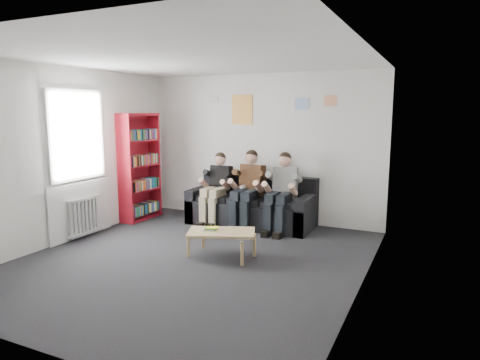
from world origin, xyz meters
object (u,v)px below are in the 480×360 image
(bookshelf, at_px, (140,167))
(person_left, at_px, (216,188))
(person_middle, at_px, (247,189))
(coffee_table, at_px, (221,234))
(sofa, at_px, (252,207))
(person_right, at_px, (281,193))

(bookshelf, bearing_deg, person_left, 14.61)
(bookshelf, distance_m, person_middle, 2.10)
(coffee_table, relative_size, person_left, 0.72)
(sofa, xyz_separation_m, person_middle, (0.00, -0.20, 0.36))
(bookshelf, distance_m, coffee_table, 2.77)
(bookshelf, bearing_deg, person_right, 8.94)
(sofa, relative_size, person_right, 1.67)
(person_left, bearing_deg, person_right, -4.22)
(sofa, distance_m, person_right, 0.75)
(person_middle, bearing_deg, bookshelf, -169.53)
(coffee_table, distance_m, person_right, 1.64)
(coffee_table, xyz_separation_m, person_left, (-0.93, 1.58, 0.32))
(bookshelf, distance_m, person_right, 2.72)
(coffee_table, relative_size, person_right, 0.69)
(coffee_table, bearing_deg, person_left, 120.57)
(coffee_table, height_order, person_middle, person_middle)
(sofa, distance_m, person_left, 0.73)
(person_left, relative_size, person_middle, 0.95)
(coffee_table, xyz_separation_m, person_right, (0.31, 1.58, 0.34))
(person_middle, relative_size, person_right, 1.01)
(sofa, relative_size, person_left, 1.74)
(bookshelf, height_order, person_left, bookshelf)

